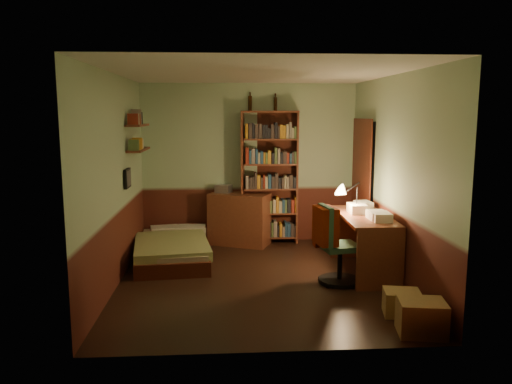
{
  "coord_description": "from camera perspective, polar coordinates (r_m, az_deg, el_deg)",
  "views": [
    {
      "loc": [
        -0.42,
        -6.17,
        2.11
      ],
      "look_at": [
        0.0,
        0.25,
        1.1
      ],
      "focal_mm": 35.0,
      "sensor_mm": 36.0,
      "label": 1
    }
  ],
  "objects": [
    {
      "name": "framed_picture",
      "position": [
        6.95,
        -14.5,
        1.53
      ],
      "size": [
        0.04,
        0.32,
        0.26
      ],
      "primitive_type": "cube",
      "color": "black",
      "rests_on": "wall_left"
    },
    {
      "name": "dresser",
      "position": [
        8.12,
        -1.9,
        -3.1
      ],
      "size": [
        1.05,
        0.8,
        0.84
      ],
      "primitive_type": "cube",
      "rotation": [
        0.0,
        0.0,
        -0.4
      ],
      "color": "brown",
      "rests_on": "ground"
    },
    {
      "name": "bottle_right",
      "position": [
        8.17,
        2.23,
        10.02
      ],
      "size": [
        0.07,
        0.07,
        0.22
      ],
      "primitive_type": "cylinder",
      "rotation": [
        0.0,
        0.0,
        0.25
      ],
      "color": "black",
      "rests_on": "bookshelf"
    },
    {
      "name": "wall_left",
      "position": [
        6.37,
        -15.86,
        1.27
      ],
      "size": [
        0.02,
        4.0,
        2.6
      ],
      "primitive_type": "cube",
      "color": "#9CBB94",
      "rests_on": "ground"
    },
    {
      "name": "bookshelf",
      "position": [
        8.12,
        1.62,
        1.63
      ],
      "size": [
        0.95,
        0.41,
        2.16
      ],
      "primitive_type": "cube",
      "rotation": [
        0.0,
        0.0,
        -0.13
      ],
      "color": "brown",
      "rests_on": "ground"
    },
    {
      "name": "paper_stack",
      "position": [
        7.18,
        12.18,
        -1.47
      ],
      "size": [
        0.23,
        0.29,
        0.11
      ],
      "primitive_type": "cube",
      "rotation": [
        0.0,
        0.0,
        0.12
      ],
      "color": "silver",
      "rests_on": "desk"
    },
    {
      "name": "cardboard_box_b",
      "position": [
        5.62,
        16.32,
        -12.05
      ],
      "size": [
        0.42,
        0.37,
        0.26
      ],
      "primitive_type": "cube",
      "rotation": [
        0.0,
        0.0,
        -0.19
      ],
      "color": "#A1854D",
      "rests_on": "ground"
    },
    {
      "name": "office_chair",
      "position": [
        6.35,
        9.6,
        -6.11
      ],
      "size": [
        0.54,
        0.49,
        0.96
      ],
      "primitive_type": "cube",
      "rotation": [
        0.0,
        0.0,
        0.15
      ],
      "color": "#325D43",
      "rests_on": "ground"
    },
    {
      "name": "desk",
      "position": [
        6.85,
        12.21,
        -5.82
      ],
      "size": [
        0.64,
        1.48,
        0.78
      ],
      "primitive_type": "cube",
      "rotation": [
        0.0,
        0.0,
        -0.02
      ],
      "color": "brown",
      "rests_on": "ground"
    },
    {
      "name": "floor",
      "position": [
        6.54,
        0.14,
        -10.0
      ],
      "size": [
        3.5,
        4.0,
        0.02
      ],
      "primitive_type": "cube",
      "color": "black",
      "rests_on": "ground"
    },
    {
      "name": "bed",
      "position": [
        7.41,
        -9.48,
        -5.58
      ],
      "size": [
        1.13,
        1.9,
        0.54
      ],
      "primitive_type": "cube",
      "rotation": [
        0.0,
        0.0,
        0.09
      ],
      "color": "olive",
      "rests_on": "ground"
    },
    {
      "name": "door_trim",
      "position": [
        7.84,
        11.88,
        0.59
      ],
      "size": [
        0.02,
        0.98,
        2.08
      ],
      "primitive_type": "cube",
      "color": "#461A10",
      "rests_on": "ground"
    },
    {
      "name": "wall_right",
      "position": [
        6.59,
        15.6,
        1.53
      ],
      "size": [
        0.02,
        4.0,
        2.6
      ],
      "primitive_type": "cube",
      "color": "#9CBB94",
      "rests_on": "ground"
    },
    {
      "name": "mini_stereo",
      "position": [
        8.15,
        -3.74,
        0.39
      ],
      "size": [
        0.3,
        0.27,
        0.13
      ],
      "primitive_type": "cube",
      "rotation": [
        0.0,
        0.0,
        -0.4
      ],
      "color": "#B2B2B7",
      "rests_on": "dresser"
    },
    {
      "name": "bottle_left",
      "position": [
        8.14,
        -0.68,
        10.09
      ],
      "size": [
        0.08,
        0.08,
        0.24
      ],
      "primitive_type": "cylinder",
      "rotation": [
        0.0,
        0.0,
        -0.38
      ],
      "color": "black",
      "rests_on": "bookshelf"
    },
    {
      "name": "wall_shelf_upper",
      "position": [
        7.38,
        -13.37,
        7.44
      ],
      "size": [
        0.2,
        0.9,
        0.03
      ],
      "primitive_type": "cube",
      "color": "brown",
      "rests_on": "wall_left"
    },
    {
      "name": "red_jacket",
      "position": [
        6.35,
        7.24,
        0.5
      ],
      "size": [
        0.3,
        0.43,
        0.46
      ],
      "primitive_type": "cube",
      "rotation": [
        0.0,
        0.0,
        -0.25
      ],
      "color": "maroon",
      "rests_on": "office_chair"
    },
    {
      "name": "wall_shelf_lower",
      "position": [
        7.39,
        -13.28,
        4.73
      ],
      "size": [
        0.2,
        0.9,
        0.03
      ],
      "primitive_type": "cube",
      "color": "brown",
      "rests_on": "wall_left"
    },
    {
      "name": "desk_lamp",
      "position": [
        6.86,
        11.47,
        0.03
      ],
      "size": [
        0.2,
        0.2,
        0.57
      ],
      "primitive_type": "cone",
      "rotation": [
        0.0,
        0.0,
        0.18
      ],
      "color": "black",
      "rests_on": "desk"
    },
    {
      "name": "wall_back",
      "position": [
        8.23,
        -0.8,
        3.28
      ],
      "size": [
        3.5,
        0.02,
        2.6
      ],
      "primitive_type": "cube",
      "color": "#9CBB94",
      "rests_on": "ground"
    },
    {
      "name": "wall_front",
      "position": [
        4.26,
        1.97,
        -2.05
      ],
      "size": [
        3.5,
        0.02,
        2.6
      ],
      "primitive_type": "cube",
      "color": "#9CBB94",
      "rests_on": "ground"
    },
    {
      "name": "cardboard_box_a",
      "position": [
        5.22,
        18.39,
        -13.45
      ],
      "size": [
        0.49,
        0.42,
        0.33
      ],
      "primitive_type": "cube",
      "rotation": [
        0.0,
        0.0,
        -0.16
      ],
      "color": "#A1854D",
      "rests_on": "ground"
    },
    {
      "name": "ceiling",
      "position": [
        6.21,
        0.15,
        13.54
      ],
      "size": [
        3.5,
        4.0,
        0.02
      ],
      "primitive_type": "cube",
      "color": "silver",
      "rests_on": "wall_back"
    },
    {
      "name": "doorway",
      "position": [
        7.85,
        12.12,
        0.59
      ],
      "size": [
        0.06,
        0.9,
        2.0
      ],
      "primitive_type": "cube",
      "color": "black",
      "rests_on": "ground"
    }
  ]
}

